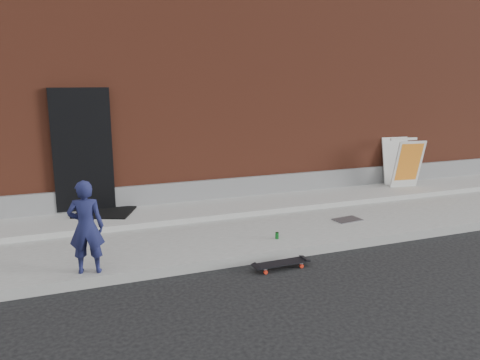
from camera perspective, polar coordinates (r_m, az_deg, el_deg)
name	(u,v)px	position (r m, az deg, el deg)	size (l,w,h in m)	color
ground	(280,260)	(7.17, 4.85, -9.73)	(80.00, 80.00, 0.00)	black
sidewalk	(244,227)	(8.44, 0.44, -5.71)	(20.00, 3.00, 0.15)	gray
apron	(227,207)	(9.21, -1.58, -3.35)	(20.00, 1.20, 0.10)	#989792
building	(172,85)	(13.30, -8.31, 11.37)	(20.00, 8.10, 5.00)	maroon
child	(86,227)	(6.47, -18.26, -5.47)	(0.46, 0.30, 1.26)	#171B42
skateboard	(281,264)	(6.86, 5.02, -10.11)	(0.84, 0.23, 0.09)	red
pizza_sign	(403,162)	(11.36, 19.21, 2.08)	(0.75, 0.86, 1.11)	silver
soda_can	(277,236)	(7.61, 4.53, -6.77)	(0.06, 0.06, 0.11)	#177628
doormat	(105,212)	(9.01, -16.16, -3.78)	(0.99, 0.80, 0.03)	black
utility_plate	(347,220)	(8.79, 12.95, -4.73)	(0.50, 0.32, 0.01)	#535257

